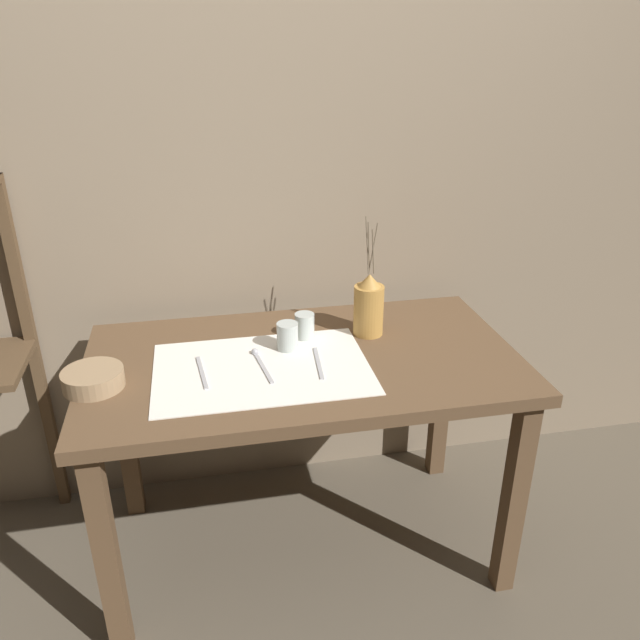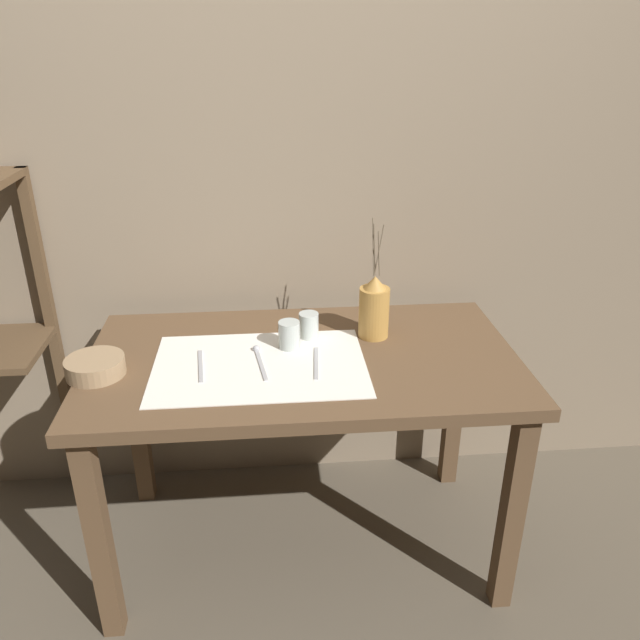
% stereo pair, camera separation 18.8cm
% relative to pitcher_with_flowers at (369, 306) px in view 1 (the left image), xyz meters
% --- Properties ---
extents(ground_plane, '(12.00, 12.00, 0.00)m').
position_rel_pitcher_with_flowers_xyz_m(ground_plane, '(-0.24, -0.12, -0.86)').
color(ground_plane, brown).
extents(stone_wall_back, '(7.00, 0.06, 2.40)m').
position_rel_pitcher_with_flowers_xyz_m(stone_wall_back, '(-0.24, 0.36, 0.34)').
color(stone_wall_back, gray).
rests_on(stone_wall_back, ground_plane).
extents(wooden_table, '(1.33, 0.73, 0.76)m').
position_rel_pitcher_with_flowers_xyz_m(wooden_table, '(-0.24, -0.12, -0.20)').
color(wooden_table, brown).
rests_on(wooden_table, ground_plane).
extents(linen_cloth, '(0.64, 0.43, 0.00)m').
position_rel_pitcher_with_flowers_xyz_m(linen_cloth, '(-0.37, -0.17, -0.10)').
color(linen_cloth, white).
rests_on(linen_cloth, wooden_table).
extents(pitcher_with_flowers, '(0.10, 0.10, 0.39)m').
position_rel_pitcher_with_flowers_xyz_m(pitcher_with_flowers, '(0.00, 0.00, 0.00)').
color(pitcher_with_flowers, '#B7843D').
rests_on(pitcher_with_flowers, wooden_table).
extents(wooden_bowl, '(0.17, 0.17, 0.05)m').
position_rel_pitcher_with_flowers_xyz_m(wooden_bowl, '(-0.85, -0.18, -0.07)').
color(wooden_bowl, '#9E7F5B').
rests_on(wooden_bowl, wooden_table).
extents(glass_tumbler_near, '(0.07, 0.07, 0.09)m').
position_rel_pitcher_with_flowers_xyz_m(glass_tumbler_near, '(-0.28, -0.06, -0.05)').
color(glass_tumbler_near, '#B7C1BC').
rests_on(glass_tumbler_near, wooden_table).
extents(glass_tumbler_far, '(0.06, 0.06, 0.08)m').
position_rel_pitcher_with_flowers_xyz_m(glass_tumbler_far, '(-0.21, 0.01, -0.05)').
color(glass_tumbler_far, '#B7C1BC').
rests_on(glass_tumbler_far, wooden_table).
extents(fork_outer, '(0.03, 0.20, 0.00)m').
position_rel_pitcher_with_flowers_xyz_m(fork_outer, '(-0.55, -0.17, -0.09)').
color(fork_outer, '#A8A8AD').
rests_on(fork_outer, wooden_table).
extents(spoon_inner, '(0.05, 0.21, 0.02)m').
position_rel_pitcher_with_flowers_xyz_m(spoon_inner, '(-0.38, -0.12, -0.09)').
color(spoon_inner, '#A8A8AD').
rests_on(spoon_inner, wooden_table).
extents(fork_inner, '(0.03, 0.20, 0.00)m').
position_rel_pitcher_with_flowers_xyz_m(fork_inner, '(-0.20, -0.18, -0.09)').
color(fork_inner, '#A8A8AD').
rests_on(fork_inner, wooden_table).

